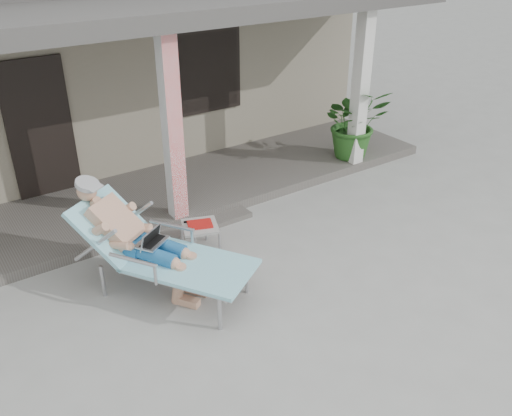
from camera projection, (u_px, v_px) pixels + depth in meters
ground at (264, 297)px, 6.43m from camera, size 60.00×60.00×0.00m
house at (68, 56)px, 10.36m from camera, size 10.40×5.40×3.30m
porch_deck at (154, 198)px, 8.57m from camera, size 10.00×2.00×0.15m
porch_overhang at (138, 19)px, 7.26m from camera, size 10.00×2.30×2.85m
porch_step at (189, 230)px, 7.76m from camera, size 2.00×0.30×0.07m
lounger at (146, 225)px, 6.19m from camera, size 1.83×2.23×1.43m
side_table at (200, 228)px, 7.20m from camera, size 0.59×0.59×0.41m
potted_palm at (355, 122)px, 9.59m from camera, size 1.45×1.36×1.28m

